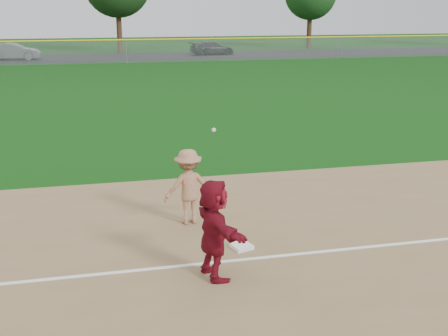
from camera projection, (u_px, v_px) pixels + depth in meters
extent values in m
plane|color=#0D400C|center=(239.00, 244.00, 12.17)|extent=(160.00, 160.00, 0.00)
cube|color=white|center=(249.00, 259.00, 11.42)|extent=(60.00, 0.10, 0.01)
cube|color=black|center=(123.00, 57.00, 55.20)|extent=(120.00, 10.00, 0.01)
cube|color=white|center=(242.00, 246.00, 11.92)|extent=(0.49, 0.49, 0.09)
imported|color=maroon|center=(214.00, 229.00, 10.43)|extent=(0.91, 1.87, 1.94)
imported|color=#53565A|center=(14.00, 51.00, 51.98)|extent=(4.70, 1.72, 1.54)
imported|color=black|center=(212.00, 48.00, 57.23)|extent=(4.81, 2.67, 1.32)
imported|color=gray|center=(188.00, 187.00, 13.10)|extent=(1.23, 0.81, 1.79)
sphere|color=white|center=(214.00, 130.00, 12.06)|extent=(0.09, 0.09, 0.09)
plane|color=#999EA0|center=(126.00, 51.00, 49.31)|extent=(110.00, 0.00, 110.00)
cylinder|color=yellow|center=(126.00, 40.00, 49.03)|extent=(110.00, 0.12, 0.12)
cylinder|color=gray|center=(126.00, 51.00, 49.31)|extent=(0.08, 0.08, 2.00)
cylinder|color=gray|center=(338.00, 48.00, 53.59)|extent=(0.08, 0.08, 2.00)
cylinder|color=#372214|center=(119.00, 33.00, 59.77)|extent=(0.56, 0.56, 4.10)
cylinder|color=#342213|center=(309.00, 32.00, 65.77)|extent=(0.56, 0.56, 3.64)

